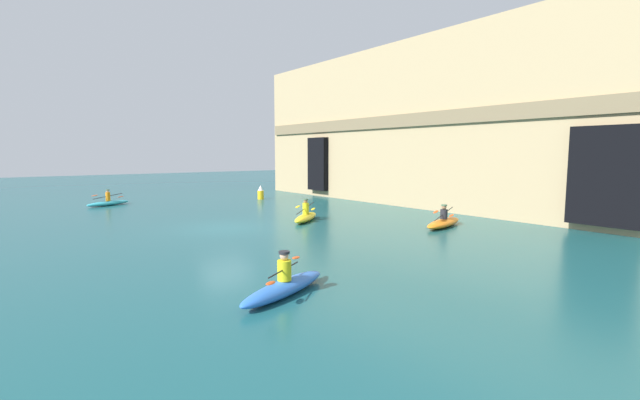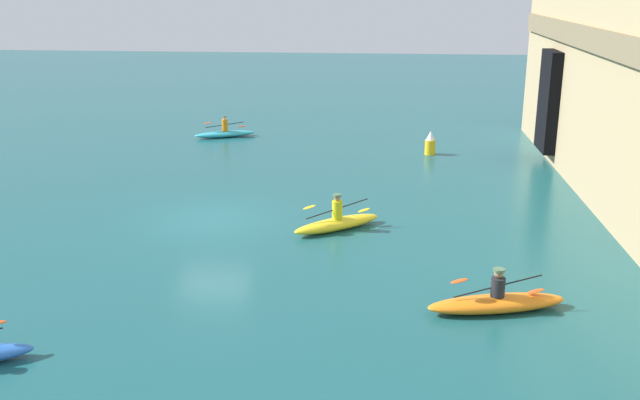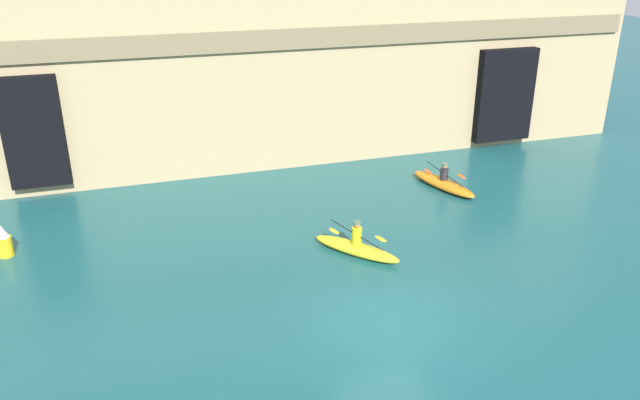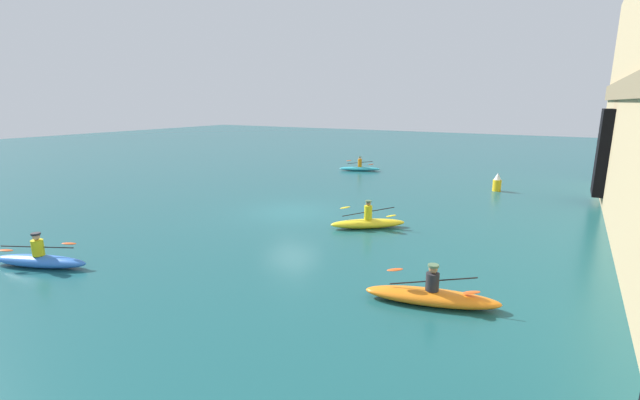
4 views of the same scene
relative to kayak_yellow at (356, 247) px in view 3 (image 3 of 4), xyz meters
The scene contains 5 objects.
ground_plane 4.38m from the kayak_yellow, 98.15° to the right, with size 120.00×120.00×0.00m, color #195156.
cliff_bluff 12.54m from the kayak_yellow, 89.55° to the left, with size 35.08×5.77×11.03m.
kayak_yellow is the anchor object (origin of this frame).
kayak_orange 7.10m from the kayak_yellow, 37.83° to the left, with size 1.69×3.60×1.11m.
marker_buoy 11.60m from the kayak_yellow, 162.37° to the left, with size 0.49×0.49×1.11m.
Camera 3 is at (-6.27, -12.78, 9.75)m, focal length 35.00 mm.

